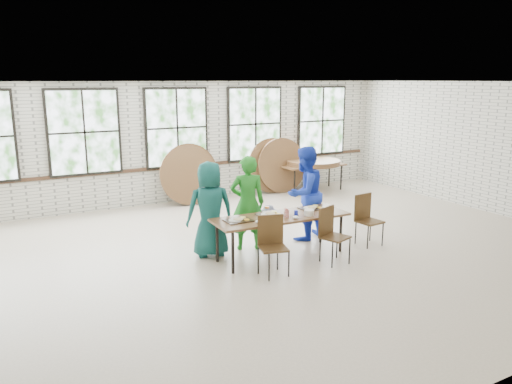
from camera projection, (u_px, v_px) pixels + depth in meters
The scene contains 13 objects.
room at pixel (177, 130), 12.29m from camera, with size 12.00×12.00×12.00m.
dining_table at pixel (281, 219), 8.62m from camera, with size 2.43×0.90×0.74m.
chair_near_left at pixel (272, 240), 7.89m from camera, with size 0.51×0.50×0.95m.
chair_near_right at pixel (331, 230), 8.41m from camera, with size 0.53×0.52×0.95m.
chair_spare at pixel (366, 215), 9.34m from camera, with size 0.46×0.45×0.95m.
adult_teal at pixel (210, 209), 8.64m from camera, with size 0.82×0.53×1.68m, color #175B53.
adult_green at pixel (248, 203), 8.99m from camera, with size 0.63×0.41×1.73m, color #217D21.
toddler at pixel (268, 225), 9.30m from camera, with size 0.50×0.29×0.77m, color #161B47.
adult_blue at pixel (305, 193), 9.56m from camera, with size 0.88×0.68×1.81m, color #1B37C1.
storage_table at pixel (313, 166), 13.78m from camera, with size 1.80×0.76×0.74m.
tabletop_clutter at pixel (286, 214), 8.61m from camera, with size 1.98×0.62×0.11m.
round_tops_stacked at pixel (313, 162), 13.76m from camera, with size 1.50×1.50×0.13m.
round_tops_leaning at pixel (235, 170), 12.98m from camera, with size 4.22×0.43×1.49m.
Camera 1 is at (-4.26, -7.30, 3.04)m, focal length 35.00 mm.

